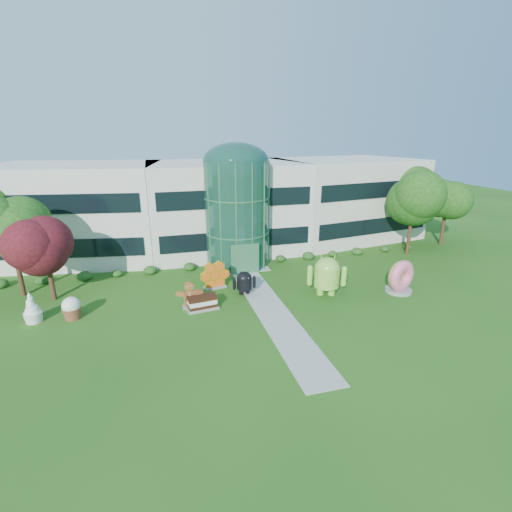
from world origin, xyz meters
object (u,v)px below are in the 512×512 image
object	(u,v)px
android_green	(327,273)
android_black	(244,281)
gingerbread	(190,294)
donut	(400,276)

from	to	relation	value
android_green	android_black	world-z (taller)	android_green
gingerbread	android_green	bearing A→B (deg)	-1.34
android_black	donut	distance (m)	12.43
donut	gingerbread	xyz separation A→B (m)	(-16.48, 1.70, -0.33)
android_black	donut	size ratio (longest dim) A/B	0.81
donut	gingerbread	world-z (taller)	donut
android_green	gingerbread	xyz separation A→B (m)	(-10.60, 0.60, -0.78)
android_green	android_black	size ratio (longest dim) A/B	1.64
android_green	gingerbread	size ratio (longest dim) A/B	1.63
android_green	donut	xyz separation A→B (m)	(5.88, -1.10, -0.45)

